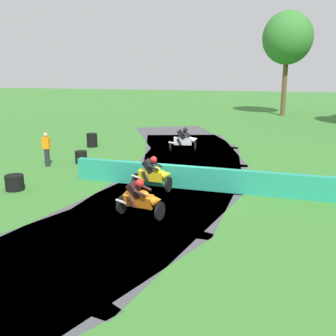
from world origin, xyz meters
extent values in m
plane|color=#38752D|center=(0.00, 0.00, 0.00)|extent=(120.00, 120.00, 0.00)
cube|color=#47474C|center=(-1.97, -7.54, 0.00)|extent=(8.31, 10.44, 0.01)
cube|color=#47474C|center=(-0.71, -3.84, 0.00)|extent=(7.15, 10.14, 0.01)
cube|color=#47474C|center=(-0.08, 0.01, 0.00)|extent=(5.79, 9.56, 0.01)
cube|color=#47474C|center=(-0.08, 3.91, 0.00)|extent=(5.82, 9.57, 0.01)
cube|color=#47474C|center=(-0.73, 7.76, 0.00)|extent=(7.17, 10.14, 0.01)
cube|color=#47474C|center=(-2.00, 11.45, 0.00)|extent=(8.33, 10.44, 0.01)
cube|color=#239375|center=(5.69, -0.46, 0.45)|extent=(19.80, 1.91, 0.90)
cylinder|color=black|center=(0.31, -3.56, 0.29)|extent=(0.25, 0.74, 0.74)
cylinder|color=black|center=(-1.05, -3.25, 0.29)|extent=(0.25, 0.74, 0.74)
cube|color=orange|center=(-0.39, -3.49, 0.58)|extent=(1.06, 0.59, 0.46)
ellipsoid|color=orange|center=(-0.23, -3.60, 0.83)|extent=(0.50, 0.42, 0.31)
cone|color=orange|center=(0.27, -3.67, 0.69)|extent=(0.46, 0.45, 0.48)
cylinder|color=#B2B2B7|center=(-0.99, -3.45, 0.47)|extent=(0.42, 0.18, 0.18)
cube|color=#331919|center=(-0.49, -3.58, 0.94)|extent=(0.56, 0.41, 0.62)
sphere|color=red|center=(-0.29, -3.70, 1.21)|extent=(0.26, 0.26, 0.26)
cylinder|color=#331919|center=(-0.18, -3.48, 1.02)|extent=(0.44, 0.16, 0.24)
cylinder|color=#331919|center=(-0.26, -3.81, 0.92)|extent=(0.44, 0.16, 0.24)
cylinder|color=#331919|center=(-0.53, -3.29, 0.65)|extent=(0.30, 0.20, 0.42)
cylinder|color=#331919|center=(-0.60, -3.62, 0.55)|extent=(0.30, 0.20, 0.42)
cylinder|color=black|center=(-0.06, -0.68, 0.30)|extent=(0.20, 0.68, 0.67)
cylinder|color=black|center=(-1.45, -0.45, 0.30)|extent=(0.20, 0.68, 0.67)
cube|color=yellow|center=(-0.76, -0.60, 0.60)|extent=(1.04, 0.48, 0.43)
ellipsoid|color=yellow|center=(-0.59, -0.66, 0.85)|extent=(0.48, 0.37, 0.27)
cone|color=yellow|center=(-0.09, -0.73, 0.71)|extent=(0.44, 0.39, 0.44)
cylinder|color=#B2B2B7|center=(-1.37, -0.61, 0.50)|extent=(0.42, 0.16, 0.17)
cube|color=black|center=(-0.85, -0.64, 0.97)|extent=(0.54, 0.35, 0.60)
sphere|color=red|center=(-0.64, -0.71, 1.25)|extent=(0.26, 0.26, 0.26)
cylinder|color=black|center=(-0.54, -0.51, 1.02)|extent=(0.44, 0.15, 0.24)
cylinder|color=black|center=(-0.60, -0.86, 0.98)|extent=(0.44, 0.15, 0.24)
cylinder|color=black|center=(-0.91, -0.40, 0.64)|extent=(0.29, 0.15, 0.42)
cylinder|color=black|center=(-0.97, -0.75, 0.59)|extent=(0.29, 0.15, 0.42)
cylinder|color=black|center=(-0.24, 6.91, 0.30)|extent=(0.18, 0.67, 0.67)
cylinder|color=black|center=(-1.62, 6.71, 0.30)|extent=(0.18, 0.67, 0.67)
cube|color=silver|center=(-0.92, 6.77, 0.60)|extent=(1.04, 0.47, 0.43)
ellipsoid|color=silver|center=(-0.74, 6.77, 0.85)|extent=(0.48, 0.37, 0.27)
cone|color=silver|center=(-0.25, 6.86, 0.71)|extent=(0.43, 0.39, 0.44)
cylinder|color=#B2B2B7|center=(-1.50, 6.58, 0.50)|extent=(0.42, 0.16, 0.17)
cube|color=black|center=(-1.00, 6.72, 0.97)|extent=(0.53, 0.40, 0.60)
sphere|color=black|center=(-0.77, 6.71, 1.25)|extent=(0.26, 0.26, 0.26)
cylinder|color=black|center=(-0.74, 6.93, 1.02)|extent=(0.43, 0.17, 0.24)
cylinder|color=black|center=(-0.69, 6.58, 0.98)|extent=(0.43, 0.17, 0.24)
cylinder|color=black|center=(-1.13, 6.92, 0.64)|extent=(0.28, 0.18, 0.42)
cylinder|color=black|center=(-1.08, 6.57, 0.59)|extent=(0.28, 0.18, 0.42)
cylinder|color=black|center=(-5.98, -1.77, 0.10)|extent=(0.72, 0.72, 0.20)
cylinder|color=black|center=(-5.98, -1.77, 0.30)|extent=(0.72, 0.72, 0.20)
cylinder|color=black|center=(-5.98, -1.77, 0.50)|extent=(0.72, 0.72, 0.20)
cylinder|color=black|center=(-5.35, 2.98, 0.10)|extent=(0.58, 0.58, 0.20)
cylinder|color=black|center=(-5.35, 2.98, 0.30)|extent=(0.58, 0.58, 0.20)
cylinder|color=black|center=(-5.35, 2.98, 0.50)|extent=(0.58, 0.58, 0.20)
cylinder|color=black|center=(-6.42, 6.88, 0.10)|extent=(0.62, 0.62, 0.20)
cylinder|color=black|center=(-6.42, 6.88, 0.30)|extent=(0.62, 0.62, 0.20)
cylinder|color=black|center=(-6.42, 6.88, 0.50)|extent=(0.62, 0.62, 0.20)
cylinder|color=black|center=(-6.42, 6.88, 0.70)|extent=(0.62, 0.62, 0.20)
cylinder|color=#232328|center=(-6.65, 2.00, 0.43)|extent=(0.24, 0.24, 0.86)
cube|color=orange|center=(-6.65, 2.00, 1.14)|extent=(0.34, 0.22, 0.56)
sphere|color=tan|center=(-6.65, 2.00, 1.53)|extent=(0.20, 0.20, 0.20)
cylinder|color=brown|center=(5.27, 24.97, 2.58)|extent=(0.44, 0.44, 5.16)
ellipsoid|color=#33752D|center=(5.27, 24.97, 7.09)|extent=(4.54, 4.54, 4.77)
camera|label=1|loc=(3.25, -15.29, 4.81)|focal=43.52mm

